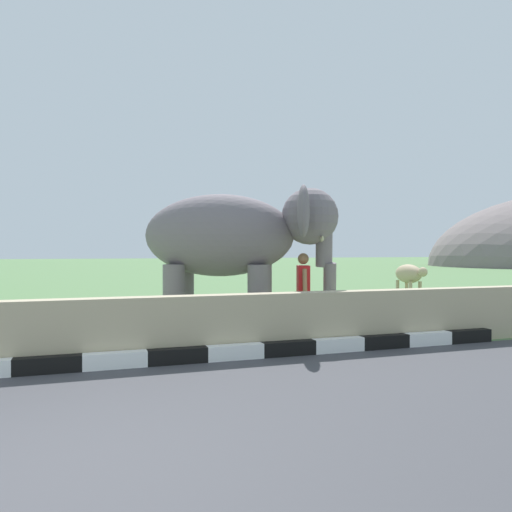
# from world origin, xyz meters

# --- Properties ---
(striped_curb) EXTENTS (16.20, 0.20, 0.24)m
(striped_curb) POSITION_xyz_m (-0.35, 3.54, 0.12)
(striped_curb) COLOR white
(striped_curb) RESTS_ON ground_plane
(barrier_parapet) EXTENTS (28.00, 0.36, 1.00)m
(barrier_parapet) POSITION_xyz_m (2.00, 3.84, 0.50)
(barrier_parapet) COLOR tan
(barrier_parapet) RESTS_ON ground_plane
(elephant) EXTENTS (4.04, 3.21, 2.99)m
(elephant) POSITION_xyz_m (3.56, 5.98, 1.97)
(elephant) COLOR slate
(elephant) RESTS_ON ground_plane
(person_handler) EXTENTS (0.35, 0.64, 1.66)m
(person_handler) POSITION_xyz_m (4.86, 5.54, 0.93)
(person_handler) COLOR navy
(person_handler) RESTS_ON ground_plane
(cow_near) EXTENTS (0.76, 1.92, 1.23)m
(cow_near) POSITION_xyz_m (11.36, 10.92, 0.87)
(cow_near) COLOR tan
(cow_near) RESTS_ON ground_plane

